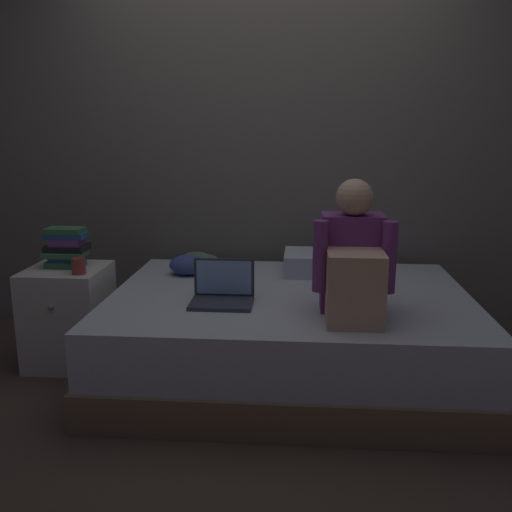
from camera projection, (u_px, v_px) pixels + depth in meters
The scene contains 10 objects.
ground_plane at pixel (249, 396), 2.92m from camera, with size 8.00×8.00×0.00m, color #47382D.
wall_back at pixel (265, 131), 3.79m from camera, with size 5.60×0.10×2.70m, color slate.
bed at pixel (289, 334), 3.14m from camera, with size 2.00×1.50×0.48m.
nightstand at pixel (69, 316), 3.29m from camera, with size 0.44×0.46×0.58m.
person_sitting at pixel (353, 265), 2.67m from camera, with size 0.39×0.44×0.66m.
laptop at pixel (223, 293), 2.90m from camera, with size 0.32×0.23×0.22m.
pillow at pixel (329, 263), 3.49m from camera, with size 0.56×0.36×0.13m, color silver.
book_stack at pixel (66, 248), 3.24m from camera, with size 0.23×0.18×0.23m.
mug at pixel (79, 266), 3.09m from camera, with size 0.08×0.08×0.09m, color #933833.
clothes_pile at pixel (195, 263), 3.52m from camera, with size 0.29×0.31×0.12m.
Camera 1 is at (0.25, -2.67, 1.37)m, focal length 39.17 mm.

